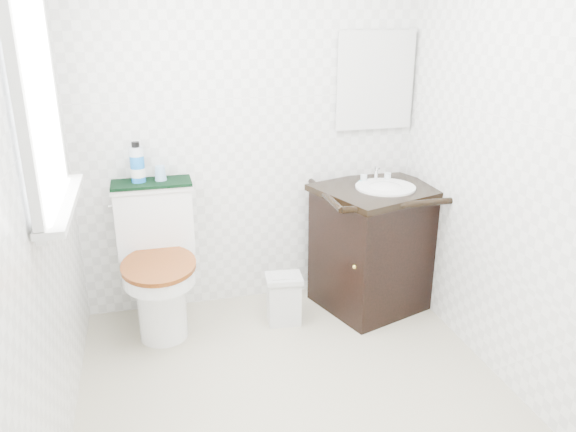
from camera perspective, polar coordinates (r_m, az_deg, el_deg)
name	(u,v)px	position (r m, az deg, el deg)	size (l,w,h in m)	color
floor	(301,404)	(2.99, 1.33, -18.51)	(2.40, 2.40, 0.00)	beige
wall_back	(251,125)	(3.58, -3.83, 9.23)	(2.40, 2.40, 0.00)	white
wall_front	(442,308)	(1.40, 15.34, -8.99)	(2.40, 2.40, 0.00)	white
wall_left	(30,195)	(2.39, -24.72, 1.99)	(2.40, 2.40, 0.00)	white
wall_right	(523,159)	(2.93, 22.80, 5.32)	(2.40, 2.40, 0.00)	white
window	(35,94)	(2.56, -24.32, 11.21)	(0.02, 0.70, 0.90)	white
mirror	(375,81)	(3.75, 8.82, 13.42)	(0.50, 0.02, 0.60)	silver
toilet	(159,269)	(3.54, -12.99, -5.25)	(0.48, 0.65, 0.89)	white
vanity	(376,243)	(3.74, 8.94, -2.75)	(0.88, 0.82, 0.92)	black
trash_bin	(284,299)	(3.58, -0.42, -8.41)	(0.24, 0.20, 0.32)	silver
towel	(151,183)	(3.48, -13.72, 3.28)	(0.47, 0.22, 0.02)	black
mouthwash_bottle	(137,164)	(3.46, -15.07, 5.15)	(0.08, 0.08, 0.24)	blue
cup	(160,173)	(3.48, -12.84, 4.27)	(0.07, 0.07, 0.09)	#82ABD5
soap_bar	(363,181)	(3.70, 7.63, 3.56)	(0.06, 0.04, 0.02)	teal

